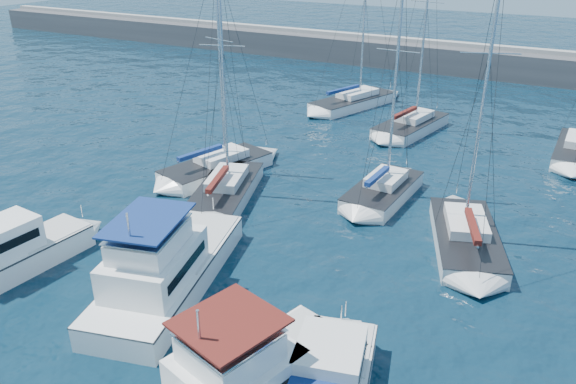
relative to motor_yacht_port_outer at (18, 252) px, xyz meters
The scene contains 11 objects.
ground 12.35m from the motor_yacht_port_outer, 11.17° to the left, with size 220.00×220.00×0.00m, color black.
breakwater 55.71m from the motor_yacht_port_outer, 77.48° to the left, with size 160.00×6.00×4.45m.
motor_yacht_port_outer is the anchor object (origin of this frame).
motor_yacht_port_inner 7.86m from the motor_yacht_port_outer, 14.02° to the left, with size 6.25×11.19×4.69m.
motor_yacht_stbd_outer 17.10m from the motor_yacht_port_outer, ahead, with size 3.95×5.97×3.20m.
sailboat_mid_a 14.63m from the motor_yacht_port_outer, 83.46° to the left, with size 5.10×8.41×14.45m.
sailboat_mid_b 12.33m from the motor_yacht_port_outer, 68.99° to the left, with size 5.47×8.77×14.97m.
sailboat_mid_c 20.86m from the motor_yacht_port_outer, 51.22° to the left, with size 3.29×6.87×14.52m.
sailboat_mid_d 22.81m from the motor_yacht_port_outer, 33.88° to the left, with size 5.63×8.52×16.14m.
sailboat_back_a 34.55m from the motor_yacht_port_outer, 84.01° to the left, with size 5.99×9.78×16.89m.
sailboat_back_b 31.69m from the motor_yacht_port_outer, 70.36° to the left, with size 4.61×8.38×16.60m.
Camera 1 is at (10.94, -16.94, 15.21)m, focal length 35.00 mm.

